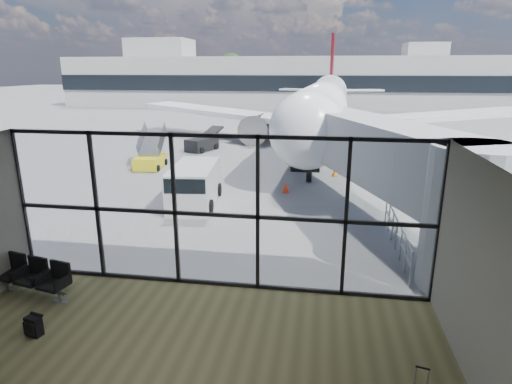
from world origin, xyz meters
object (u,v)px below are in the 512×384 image
(service_van, at_px, (194,185))
(mobile_stairs, at_px, (150,160))
(backpack, at_px, (33,326))
(seating_row, at_px, (35,275))
(belt_loader, at_px, (203,143))
(airliner, at_px, (324,105))

(service_van, xyz_separation_m, mobile_stairs, (-5.10, 7.14, -0.43))
(backpack, xyz_separation_m, mobile_stairs, (-4.30, 17.69, 0.26))
(backpack, bearing_deg, seating_row, 137.07)
(seating_row, bearing_deg, backpack, -44.00)
(seating_row, relative_size, backpack, 4.38)
(backpack, bearing_deg, belt_loader, 109.54)
(airliner, distance_m, mobile_stairs, 17.36)
(seating_row, distance_m, backpack, 2.25)
(belt_loader, height_order, mobile_stairs, mobile_stairs)
(airliner, distance_m, belt_loader, 11.76)
(airliner, height_order, mobile_stairs, airliner)
(airliner, height_order, belt_loader, airliner)
(seating_row, distance_m, belt_loader, 22.30)
(airliner, xyz_separation_m, service_van, (-5.84, -20.36, -2.17))
(seating_row, height_order, backpack, seating_row)
(seating_row, relative_size, mobile_stairs, 0.73)
(seating_row, relative_size, belt_loader, 0.62)
(belt_loader, bearing_deg, service_van, -54.81)
(airliner, bearing_deg, mobile_stairs, -127.08)
(seating_row, xyz_separation_m, service_van, (2.04, 8.70, 0.37))
(airliner, bearing_deg, belt_loader, -141.17)
(seating_row, xyz_separation_m, mobile_stairs, (-3.07, 15.84, -0.06))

